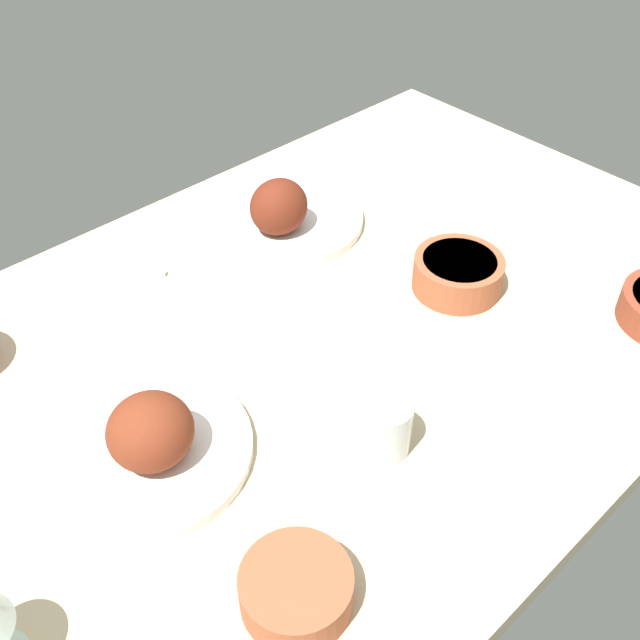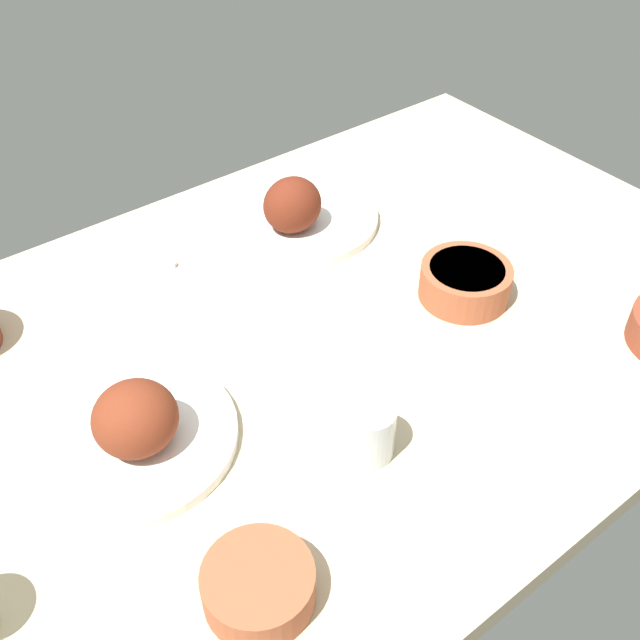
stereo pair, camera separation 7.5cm
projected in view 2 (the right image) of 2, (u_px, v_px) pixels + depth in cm
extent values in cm
cube|color=#C6B28E|center=(320.00, 340.00, 109.96)|extent=(140.00, 90.00, 4.00)
cylinder|color=white|center=(297.00, 217.00, 129.02)|extent=(28.14, 28.14, 1.60)
ellipsoid|color=#602314|center=(292.00, 205.00, 122.47)|extent=(10.00, 8.92, 9.42)
cylinder|color=white|center=(132.00, 437.00, 92.88)|extent=(26.56, 26.56, 1.60)
ellipsoid|color=maroon|center=(135.00, 419.00, 88.56)|extent=(10.38, 10.15, 9.12)
cylinder|color=#A35133|center=(465.00, 282.00, 112.61)|extent=(13.75, 13.75, 5.44)
cylinder|color=brown|center=(467.00, 270.00, 111.12)|extent=(11.27, 11.27, 1.00)
cylinder|color=#A35133|center=(259.00, 585.00, 76.47)|extent=(11.85, 11.85, 4.62)
cylinder|color=#4C192D|center=(258.00, 576.00, 75.26)|extent=(9.72, 9.72, 1.00)
cylinder|color=silver|center=(369.00, 431.00, 89.69)|extent=(6.43, 6.43, 7.71)
cube|color=silver|center=(130.00, 258.00, 120.95)|extent=(10.82, 12.97, 0.80)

